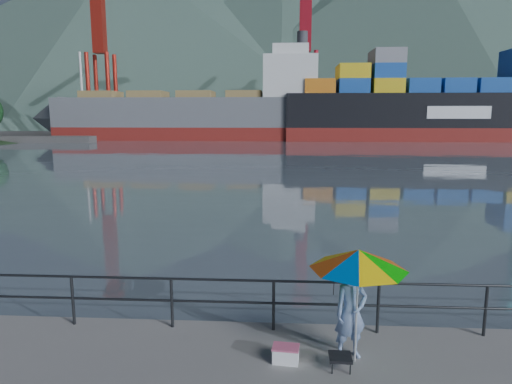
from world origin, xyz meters
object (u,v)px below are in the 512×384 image
cooler_bag (286,355)px  bulk_carrier (210,115)px  container_ship (459,104)px  fisherman (351,312)px  beach_umbrella (359,259)px

cooler_bag → bulk_carrier: 74.73m
cooler_bag → bulk_carrier: (-13.08, 73.47, 4.02)m
cooler_bag → bulk_carrier: bulk_carrier is taller
cooler_bag → container_ship: bearing=73.9°
bulk_carrier → container_ship: bearing=-0.5°
fisherman → beach_umbrella: beach_umbrella is taller
beach_umbrella → bulk_carrier: 74.79m
beach_umbrella → cooler_bag: (-1.18, -0.09, -1.68)m
fisherman → beach_umbrella: size_ratio=0.83×
fisherman → container_ship: (28.34, 72.88, 5.05)m
cooler_bag → container_ship: size_ratio=0.01×
fisherman → cooler_bag: fisherman is taller
container_ship → fisherman: bearing=-111.3°
beach_umbrella → bulk_carrier: size_ratio=0.04×
beach_umbrella → bulk_carrier: bulk_carrier is taller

